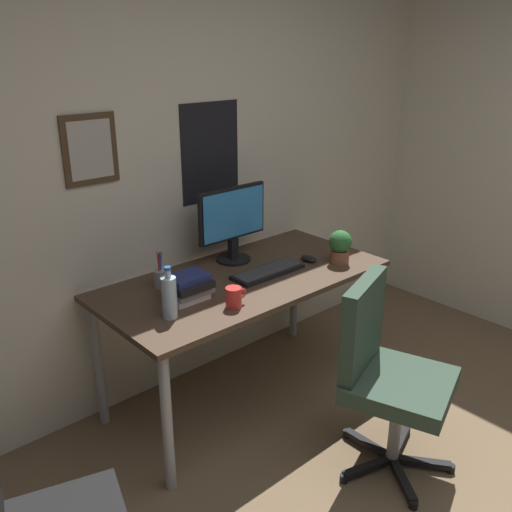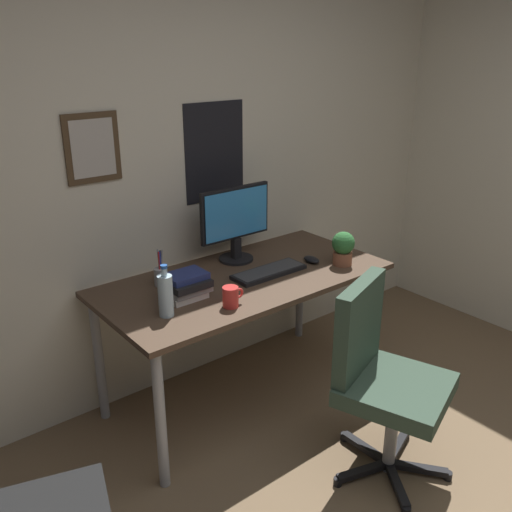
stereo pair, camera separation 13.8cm
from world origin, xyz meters
The scene contains 11 objects.
wall_back centered at (0.00, 2.15, 1.30)m, with size 4.40×0.10×2.60m.
desk centered at (0.14, 1.68, 0.68)m, with size 1.59×0.77×0.76m.
office_chair centered at (0.28, 0.83, 0.53)m, with size 0.59×0.60×0.95m.
monitor centered at (0.26, 1.91, 1.00)m, with size 0.46×0.20×0.43m.
keyboard centered at (0.27, 1.63, 0.77)m, with size 0.43×0.15×0.03m.
computer_mouse centered at (0.57, 1.60, 0.78)m, with size 0.06×0.11×0.04m.
water_bottle centered at (-0.42, 1.55, 0.87)m, with size 0.07×0.07×0.25m.
coffee_mug_near centered at (-0.13, 1.44, 0.81)m, with size 0.12×0.08×0.10m.
potted_plant centered at (0.69, 1.47, 0.86)m, with size 0.13×0.13×0.20m.
pen_cup centered at (-0.26, 1.87, 0.81)m, with size 0.07×0.07×0.20m.
book_stack_left centered at (-0.24, 1.65, 0.82)m, with size 0.21×0.18×0.13m.
Camera 1 is at (-1.66, -0.43, 1.95)m, focal length 39.13 mm.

